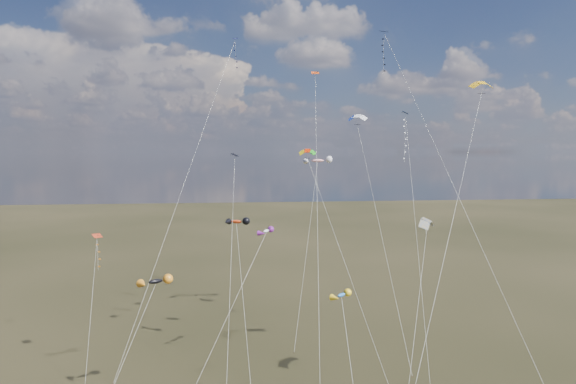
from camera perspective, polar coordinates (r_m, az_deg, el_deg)
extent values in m
cube|color=black|center=(68.57, 10.61, 17.13)|extent=(1.18, 1.17, 0.27)
cylinder|color=silver|center=(56.54, 18.25, -0.04)|extent=(8.43, 25.66, 38.70)
cube|color=#131653|center=(75.67, -5.85, 16.62)|extent=(0.79, 0.77, 0.23)
cylinder|color=silver|center=(63.41, -11.47, 0.94)|extent=(13.04, 21.81, 39.54)
cube|color=#332316|center=(58.45, -18.86, -19.50)|extent=(0.10, 0.10, 0.12)
cube|color=black|center=(62.61, -5.93, 4.12)|extent=(1.07, 1.10, 0.38)
cylinder|color=silver|center=(55.85, -6.36, -7.93)|extent=(1.24, 16.13, 23.23)
cube|color=#AE3016|center=(60.73, -20.44, -4.56)|extent=(1.28, 1.27, 0.38)
cylinder|color=silver|center=(58.54, -21.03, -12.11)|extent=(0.33, 7.84, 14.34)
cube|color=#091B51|center=(64.64, 12.91, 8.59)|extent=(0.83, 0.88, 0.36)
cylinder|color=silver|center=(57.76, 14.13, -5.03)|extent=(2.24, 15.11, 28.35)
cube|color=#DA3E09|center=(65.16, 3.04, 13.09)|extent=(1.02, 0.94, 0.42)
cylinder|color=silver|center=(54.24, 3.29, -2.84)|extent=(2.98, 21.07, 33.36)
cylinder|color=silver|center=(44.63, 16.98, -6.35)|extent=(16.66, 21.43, 30.70)
cylinder|color=silver|center=(61.98, 10.38, -4.34)|extent=(2.00, 16.73, 28.33)
cube|color=#332316|center=(58.60, 13.68, -19.32)|extent=(0.10, 0.10, 0.12)
cylinder|color=silver|center=(47.89, 13.96, -13.97)|extent=(5.34, 9.09, 17.06)
cylinder|color=silver|center=(56.78, 6.37, -7.46)|extent=(6.50, 12.67, 23.74)
ellipsoid|color=black|center=(50.74, -14.50, -9.60)|extent=(2.91, 2.34, 1.00)
cylinder|color=silver|center=(49.11, -17.68, -17.11)|extent=(4.43, 7.92, 11.38)
ellipsoid|color=red|center=(61.27, -5.75, -3.29)|extent=(2.93, 2.06, 1.05)
cylinder|color=silver|center=(57.47, -5.01, -11.62)|extent=(1.19, 11.02, 15.34)
ellipsoid|color=white|center=(57.23, -2.42, -4.35)|extent=(1.91, 2.58, 0.71)
cylinder|color=silver|center=(53.82, -6.52, -13.04)|extent=(8.34, 10.18, 14.82)
ellipsoid|color=red|center=(73.83, 3.32, 3.51)|extent=(3.70, 1.19, 1.15)
cylinder|color=silver|center=(67.32, 2.13, -6.15)|extent=(5.30, 14.66, 22.35)
cube|color=#332316|center=(63.10, 0.67, -17.41)|extent=(0.10, 0.10, 0.12)
ellipsoid|color=blue|center=(45.28, 5.97, -11.31)|extent=(1.95, 1.81, 0.73)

